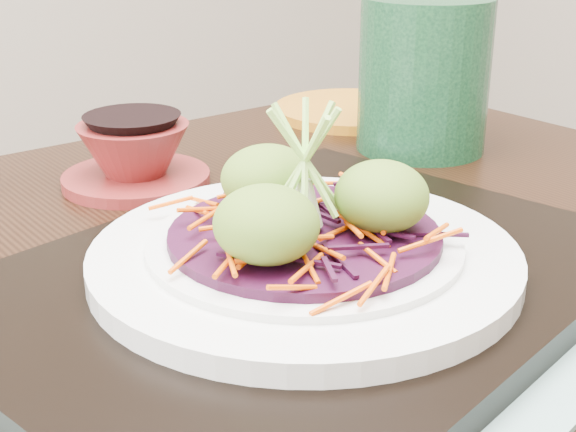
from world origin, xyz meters
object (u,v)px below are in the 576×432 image
dining_table (210,369)px  terracotta_bowl_set (135,158)px  yellow_plate (352,110)px  green_jar (424,75)px  serving_tray (304,281)px  white_plate (304,255)px

dining_table → terracotta_bowl_set: terracotta_bowl_set is taller
yellow_plate → green_jar: size_ratio=1.21×
serving_tray → yellow_plate: bearing=34.0°
white_plate → yellow_plate: white_plate is taller
serving_tray → green_jar: bearing=21.4°
terracotta_bowl_set → yellow_plate: terracotta_bowl_set is taller
dining_table → serving_tray: serving_tray is taller
terracotta_bowl_set → yellow_plate: (0.33, 0.09, -0.02)m
dining_table → terracotta_bowl_set: 0.23m
dining_table → green_jar: green_jar is taller
dining_table → yellow_plate: 0.47m
yellow_plate → dining_table: bearing=-140.8°
serving_tray → yellow_plate: (0.33, 0.38, -0.01)m
dining_table → white_plate: size_ratio=4.03×
terracotta_bowl_set → green_jar: (0.30, -0.06, 0.05)m
dining_table → yellow_plate: yellow_plate is taller
white_plate → green_jar: bearing=36.5°
serving_tray → green_jar: (0.30, 0.22, 0.07)m
dining_table → yellow_plate: bearing=34.1°
yellow_plate → serving_tray: bearing=-130.9°
terracotta_bowl_set → serving_tray: bearing=-89.6°
serving_tray → terracotta_bowl_set: bearing=75.3°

